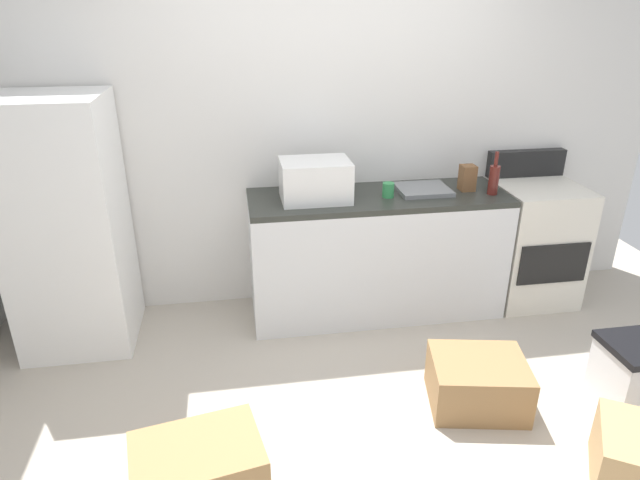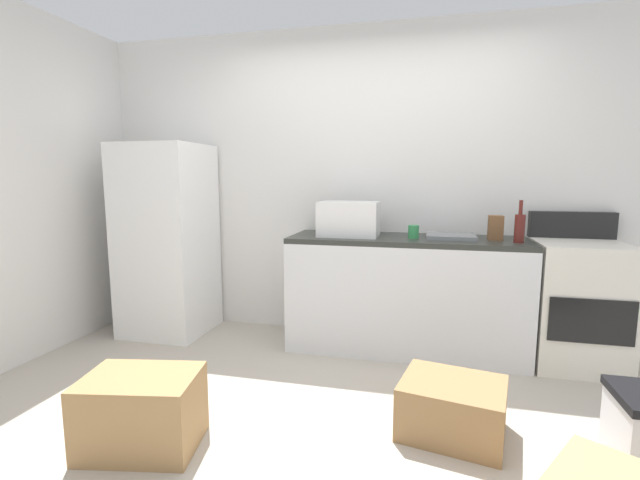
# 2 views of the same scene
# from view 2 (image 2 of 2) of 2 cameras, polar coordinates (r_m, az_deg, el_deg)

# --- Properties ---
(ground_plane) EXTENTS (6.00, 6.00, 0.00)m
(ground_plane) POSITION_cam_2_polar(r_m,az_deg,el_deg) (2.64, 2.24, -22.75)
(ground_plane) COLOR #B2A899
(wall_back) EXTENTS (5.00, 0.10, 2.60)m
(wall_back) POSITION_cam_2_polar(r_m,az_deg,el_deg) (3.80, 7.02, 7.17)
(wall_back) COLOR silver
(wall_back) RESTS_ON ground_plane
(kitchen_counter) EXTENTS (1.80, 0.60, 0.90)m
(kitchen_counter) POSITION_cam_2_polar(r_m,az_deg,el_deg) (3.55, 10.97, -6.87)
(kitchen_counter) COLOR silver
(kitchen_counter) RESTS_ON ground_plane
(refrigerator) EXTENTS (0.68, 0.66, 1.64)m
(refrigerator) POSITION_cam_2_polar(r_m,az_deg,el_deg) (4.06, -19.17, 0.03)
(refrigerator) COLOR white
(refrigerator) RESTS_ON ground_plane
(stove_oven) EXTENTS (0.60, 0.61, 1.10)m
(stove_oven) POSITION_cam_2_polar(r_m,az_deg,el_deg) (3.71, 30.32, -6.94)
(stove_oven) COLOR silver
(stove_oven) RESTS_ON ground_plane
(microwave) EXTENTS (0.46, 0.34, 0.27)m
(microwave) POSITION_cam_2_polar(r_m,az_deg,el_deg) (3.47, 3.81, 2.76)
(microwave) COLOR white
(microwave) RESTS_ON kitchen_counter
(sink_basin) EXTENTS (0.36, 0.32, 0.03)m
(sink_basin) POSITION_cam_2_polar(r_m,az_deg,el_deg) (3.48, 16.58, 0.47)
(sink_basin) COLOR slate
(sink_basin) RESTS_ON kitchen_counter
(wine_bottle) EXTENTS (0.07, 0.07, 0.30)m
(wine_bottle) POSITION_cam_2_polar(r_m,az_deg,el_deg) (3.40, 24.45, 1.52)
(wine_bottle) COLOR #591E19
(wine_bottle) RESTS_ON kitchen_counter
(coffee_mug) EXTENTS (0.08, 0.08, 0.10)m
(coffee_mug) POSITION_cam_2_polar(r_m,az_deg,el_deg) (3.40, 12.02, 1.05)
(coffee_mug) COLOR #338C4C
(coffee_mug) RESTS_ON kitchen_counter
(knife_block) EXTENTS (0.10, 0.10, 0.18)m
(knife_block) POSITION_cam_2_polar(r_m,az_deg,el_deg) (3.49, 21.79, 1.48)
(knife_block) COLOR brown
(knife_block) RESTS_ON kitchen_counter
(cardboard_box_medium) EXTENTS (0.62, 0.49, 0.38)m
(cardboard_box_medium) POSITION_cam_2_polar(r_m,az_deg,el_deg) (2.54, -22.09, -19.89)
(cardboard_box_medium) COLOR #A37A4C
(cardboard_box_medium) RESTS_ON ground_plane
(cardboard_box_small) EXTENTS (0.60, 0.52, 0.29)m
(cardboard_box_small) POSITION_cam_2_polar(r_m,az_deg,el_deg) (2.59, 16.76, -20.10)
(cardboard_box_small) COLOR olive
(cardboard_box_small) RESTS_ON ground_plane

